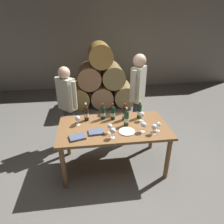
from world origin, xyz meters
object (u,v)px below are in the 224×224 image
at_px(wine_bottle_0, 139,111).
at_px(wine_glass_4, 143,125).
at_px(wine_glass_0, 158,125).
at_px(wine_bottle_2, 125,113).
at_px(leather_ledger, 77,137).
at_px(wine_bottle_4, 113,112).
at_px(tasting_notebook, 96,132).
at_px(wine_bottle_3, 126,118).
at_px(wine_bottle_5, 86,113).
at_px(wine_glass_2, 78,119).
at_px(wine_glass_5, 142,115).
at_px(taster_seated_left, 67,101).
at_px(wine_glass_6, 154,127).
at_px(wine_glass_3, 110,127).
at_px(dining_table, 114,131).
at_px(wine_glass_1, 113,131).
at_px(wine_bottle_1, 103,112).
at_px(sommelier_presenting, 138,91).
at_px(serving_plate, 127,131).

bearing_deg(wine_bottle_0, wine_glass_4, -96.43).
relative_size(wine_glass_0, wine_glass_4, 0.90).
bearing_deg(wine_bottle_2, leather_ledger, -149.21).
bearing_deg(wine_bottle_4, wine_glass_0, -35.78).
bearing_deg(tasting_notebook, leather_ledger, -164.53).
height_order(wine_bottle_0, wine_glass_0, wine_bottle_0).
height_order(wine_bottle_3, wine_bottle_5, same).
xyz_separation_m(wine_glass_2, wine_glass_5, (1.02, 0.00, 0.00)).
bearing_deg(tasting_notebook, taster_seated_left, 112.67).
relative_size(wine_glass_5, taster_seated_left, 0.10).
bearing_deg(wine_glass_6, wine_glass_3, 170.45).
height_order(dining_table, wine_glass_4, wine_glass_4).
bearing_deg(wine_glass_1, wine_bottle_5, 122.55).
xyz_separation_m(wine_glass_0, leather_ledger, (-1.18, -0.04, -0.09)).
relative_size(wine_glass_1, wine_glass_5, 1.00).
bearing_deg(wine_glass_2, leather_ledger, -90.46).
height_order(wine_bottle_1, sommelier_presenting, sommelier_presenting).
bearing_deg(tasting_notebook, wine_bottle_3, 12.41).
distance_m(wine_bottle_2, wine_glass_1, 0.57).
relative_size(wine_glass_2, serving_plate, 0.64).
relative_size(wine_bottle_2, wine_glass_2, 1.87).
relative_size(wine_bottle_5, wine_glass_1, 1.95).
distance_m(wine_bottle_2, wine_bottle_5, 0.62).
relative_size(wine_bottle_2, wine_glass_3, 1.96).
bearing_deg(sommelier_presenting, wine_glass_3, -124.42).
xyz_separation_m(sommelier_presenting, taster_seated_left, (-1.30, -0.03, -0.12)).
xyz_separation_m(wine_bottle_1, wine_glass_2, (-0.40, -0.15, -0.01)).
bearing_deg(tasting_notebook, wine_glass_2, 129.12).
height_order(wine_glass_4, wine_glass_6, wine_glass_4).
xyz_separation_m(wine_bottle_5, wine_glass_4, (0.82, -0.46, -0.02)).
xyz_separation_m(wine_bottle_4, leather_ledger, (-0.56, -0.48, -0.11)).
xyz_separation_m(wine_glass_0, wine_glass_2, (-1.18, 0.33, 0.00)).
bearing_deg(wine_glass_3, tasting_notebook, 172.85).
distance_m(wine_bottle_2, taster_seated_left, 1.09).
height_order(dining_table, sommelier_presenting, sommelier_presenting).
height_order(dining_table, wine_bottle_1, wine_bottle_1).
xyz_separation_m(wine_bottle_1, wine_glass_0, (0.77, -0.48, -0.02)).
distance_m(wine_bottle_0, wine_bottle_4, 0.44).
relative_size(wine_glass_2, leather_ledger, 0.70).
distance_m(wine_glass_5, tasting_notebook, 0.81).
distance_m(wine_glass_5, wine_glass_6, 0.41).
xyz_separation_m(wine_bottle_5, tasting_notebook, (0.13, -0.40, -0.12)).
relative_size(dining_table, wine_bottle_0, 5.52).
relative_size(wine_bottle_0, wine_bottle_5, 1.00).
height_order(wine_bottle_5, taster_seated_left, taster_seated_left).
height_order(wine_bottle_3, wine_glass_4, wine_bottle_3).
distance_m(dining_table, tasting_notebook, 0.33).
bearing_deg(wine_bottle_0, wine_bottle_4, 178.70).
bearing_deg(taster_seated_left, wine_glass_6, -37.73).
bearing_deg(wine_glass_5, wine_bottle_4, 166.29).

